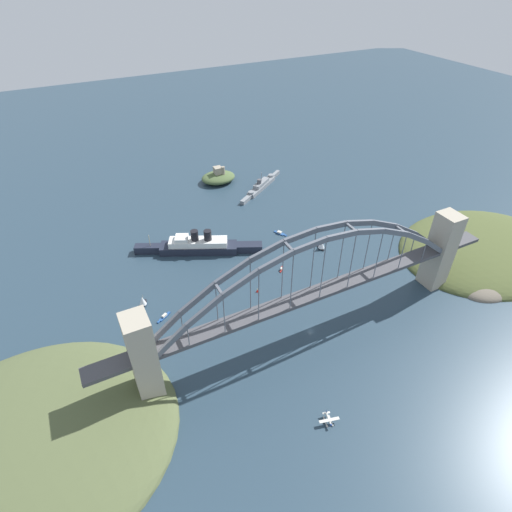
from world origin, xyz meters
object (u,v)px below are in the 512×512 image
Objects in this scene: ocean_liner at (199,246)px; small_boat_2 at (281,269)px; small_boat_5 at (164,317)px; seaplane_taxiing_near_bridge at (328,420)px; harbor_arch_bridge at (315,293)px; small_boat_3 at (143,301)px; small_boat_4 at (322,245)px; small_boat_0 at (280,233)px; fort_island_mid_harbor at (218,177)px; naval_cruiser at (261,186)px; channel_marker_buoy at (258,291)px; small_boat_1 at (180,338)px.

ocean_liner is 15.18× the size of small_boat_2.
seaplane_taxiing_near_bridge is at bearing -64.22° from small_boat_5.
harbor_arch_bridge is at bearing -102.64° from small_boat_2.
small_boat_5 is (9.35, -18.02, -3.48)m from small_boat_3.
small_boat_4 reaches higher than small_boat_3.
small_boat_4 is (19.31, -34.88, 3.61)m from small_boat_0.
harbor_arch_bridge is 29.36× the size of small_boat_3.
fort_island_mid_harbor is at bearing 56.77° from small_boat_5.
naval_cruiser is 134.53m from small_boat_2.
small_boat_3 is at bearing -128.51° from fort_island_mid_harbor.
fort_island_mid_harbor is 115.95m from small_boat_0.
small_boat_5 is at bearing 146.34° from harbor_arch_bridge.
ocean_liner reaches higher than small_boat_0.
channel_marker_buoy is at bearing -4.49° from small_boat_5.
small_boat_5 is at bearing -62.58° from small_boat_3.
fort_island_mid_harbor is at bearing 78.86° from seaplane_taxiing_near_bridge.
small_boat_5 is at bearing -172.62° from small_boat_4.
small_boat_4 is at bearing 12.06° from small_boat_2.
seaplane_taxiing_near_bridge is 1.17× the size of small_boat_4.
small_boat_0 is 77.83m from channel_marker_buoy.
fort_island_mid_harbor reaches higher than small_boat_3.
small_boat_3 is at bearing 179.99° from small_boat_4.
harbor_arch_bridge is 89.93m from small_boat_1.
harbor_arch_bridge reaches higher than naval_cruiser.
seaplane_taxiing_near_bridge is (-55.49, -281.81, -3.42)m from fort_island_mid_harbor.
small_boat_5 is (-48.20, -60.27, -4.83)m from ocean_liner.
naval_cruiser is 6.09× the size of small_boat_5.
small_boat_5 is at bearing -136.82° from naval_cruiser.
small_boat_4 is at bearing -61.03° from small_boat_0.
small_boat_3 is at bearing -142.66° from naval_cruiser.
naval_cruiser reaches higher than small_boat_4.
small_boat_0 is 50.09m from small_boat_2.
small_boat_0 is (64.93, 166.34, -1.17)m from seaplane_taxiing_near_bridge.
ocean_liner is at bearing 106.86° from channel_marker_buoy.
seaplane_taxiing_near_bridge is 1.73× the size of small_boat_2.
fort_island_mid_harbor is 178.81m from channel_marker_buoy.
fort_island_mid_harbor is at bearing 82.71° from harbor_arch_bridge.
harbor_arch_bridge is 43.86× the size of small_boat_1.
small_boat_2 is at bearing -118.34° from small_boat_0.
small_boat_0 is at bearing -5.89° from ocean_liner.
fort_island_mid_harbor is 218.81m from small_boat_1.
channel_marker_buoy is at bearing -118.31° from naval_cruiser.
fort_island_mid_harbor is 3.24× the size of seaplane_taxiing_near_bridge.
small_boat_3 is (-105.30, 9.22, 3.51)m from small_boat_2.
naval_cruiser reaches higher than seaplane_taxiing_near_bridge.
small_boat_5 is at bearing 115.78° from seaplane_taxiing_near_bridge.
small_boat_1 is 0.56× the size of small_boat_5.
naval_cruiser is (61.71, 189.07, -29.56)m from harbor_arch_bridge.
small_boat_4 is at bearing -24.95° from ocean_liner.
small_boat_1 is at bearing 157.87° from harbor_arch_bridge.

